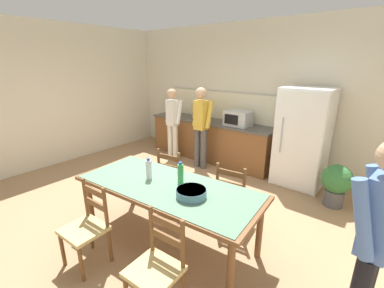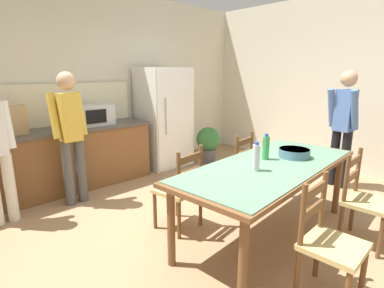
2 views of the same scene
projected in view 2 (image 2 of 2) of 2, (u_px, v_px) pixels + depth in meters
ground_plane at (205, 234)px, 3.13m from camera, size 8.32×8.32×0.00m
wall_back at (85, 85)px, 4.68m from camera, size 6.52×0.12×2.90m
wall_right at (344, 84)px, 4.94m from camera, size 0.12×5.20×2.90m
kitchen_counter at (48, 162)px, 4.08m from camera, size 2.95×0.66×0.89m
counter_splashback at (34, 106)px, 4.13m from camera, size 2.91×0.03×0.60m
refrigerator at (164, 118)px, 5.27m from camera, size 0.81×0.73×1.73m
microwave at (94, 115)px, 4.39m from camera, size 0.50×0.39×0.30m
paper_bag at (15, 120)px, 3.70m from camera, size 0.24×0.16×0.36m
dining_table at (270, 171)px, 2.96m from camera, size 2.29×1.10×0.77m
bottle_near_centre at (256, 157)px, 2.71m from camera, size 0.07×0.07×0.27m
bottle_off_centre at (266, 148)px, 3.07m from camera, size 0.07×0.07×0.27m
serving_bowl at (294, 152)px, 3.16m from camera, size 0.32×0.32×0.09m
chair_side_near_right at (364, 200)px, 2.88m from camera, size 0.44×0.42×0.91m
chair_side_near_left at (328, 243)px, 2.17m from camera, size 0.44×0.42×0.91m
chair_side_far_right at (234, 168)px, 3.87m from camera, size 0.47×0.45×0.91m
chair_side_far_left at (180, 189)px, 3.16m from camera, size 0.48×0.46×0.91m
person_at_counter at (71, 132)px, 3.68m from camera, size 0.42×0.29×1.66m
person_by_table at (343, 123)px, 4.24m from camera, size 0.32×0.45×1.67m
potted_plant at (208, 142)px, 5.53m from camera, size 0.44×0.44×0.67m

